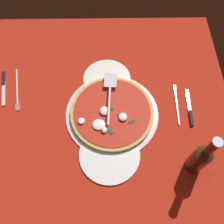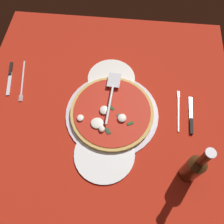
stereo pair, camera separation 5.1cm
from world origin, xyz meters
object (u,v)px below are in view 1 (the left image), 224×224
(pizza_server, at_px, (110,95))
(place_setting_near, at_px, (10,87))
(beer_bottle, at_px, (200,158))
(dinner_plate_left, at_px, (107,79))
(pizza, at_px, (112,112))
(dinner_plate_right, at_px, (110,154))
(place_setting_far, at_px, (183,108))

(pizza_server, xyz_separation_m, place_setting_near, (-0.07, -0.43, -0.04))
(place_setting_near, distance_m, beer_bottle, 0.82)
(dinner_plate_left, height_order, pizza, pizza)
(pizza, bearing_deg, dinner_plate_right, -3.48)
(pizza, xyz_separation_m, beer_bottle, (0.22, 0.29, 0.07))
(dinner_plate_right, bearing_deg, beer_bottle, 81.67)
(dinner_plate_right, xyz_separation_m, pizza, (-0.17, 0.01, 0.01))
(dinner_plate_left, height_order, dinner_plate_right, same)
(pizza_server, relative_size, place_setting_far, 1.22)
(dinner_plate_left, xyz_separation_m, dinner_plate_right, (0.35, 0.01, 0.00))
(dinner_plate_right, distance_m, pizza_server, 0.24)
(dinner_plate_right, height_order, beer_bottle, beer_bottle)
(dinner_plate_right, relative_size, beer_bottle, 0.93)
(dinner_plate_right, relative_size, pizza, 0.68)
(dinner_plate_left, height_order, beer_bottle, beer_bottle)
(dinner_plate_right, distance_m, beer_bottle, 0.32)
(pizza, relative_size, pizza_server, 1.36)
(pizza, height_order, place_setting_near, pizza)
(pizza_server, relative_size, place_setting_near, 1.13)
(dinner_plate_right, height_order, pizza, pizza)
(dinner_plate_right, xyz_separation_m, place_setting_near, (-0.31, -0.43, -0.00))
(dinner_plate_left, relative_size, pizza_server, 0.84)
(dinner_plate_left, distance_m, beer_bottle, 0.51)
(place_setting_near, bearing_deg, pizza, 61.85)
(dinner_plate_left, bearing_deg, place_setting_far, 64.64)
(place_setting_near, height_order, beer_bottle, beer_bottle)
(place_setting_near, xyz_separation_m, place_setting_far, (0.11, 0.74, 0.00))
(pizza, height_order, beer_bottle, beer_bottle)
(place_setting_near, relative_size, place_setting_far, 1.08)
(place_setting_near, xyz_separation_m, beer_bottle, (0.35, 0.73, 0.09))
(place_setting_near, bearing_deg, pizza_server, 69.99)
(place_setting_far, relative_size, beer_bottle, 0.83)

